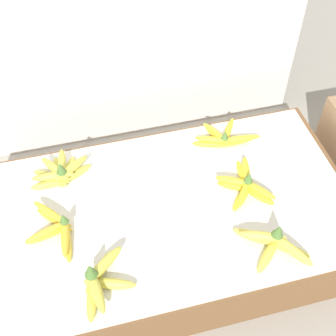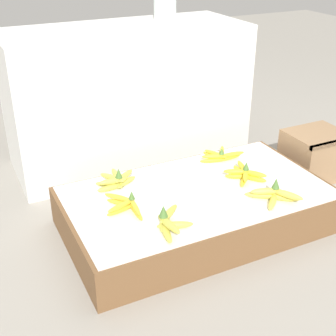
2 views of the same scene
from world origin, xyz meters
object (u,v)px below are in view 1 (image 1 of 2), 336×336
banana_bunch_front_midleft (273,244)px  banana_bunch_middle_left (56,228)px  banana_bunch_back_left (61,172)px  banana_bunch_back_midleft (224,137)px  banana_bunch_middle_midleft (245,185)px  banana_bunch_front_left (99,280)px

banana_bunch_front_midleft → banana_bunch_middle_left: 0.67m
banana_bunch_back_left → banana_bunch_middle_left: bearing=-99.8°
banana_bunch_middle_left → banana_bunch_back_midleft: (0.64, 0.25, -0.00)m
banana_bunch_front_midleft → banana_bunch_middle_midleft: 0.24m
banana_bunch_front_midleft → banana_bunch_middle_left: size_ratio=0.87×
banana_bunch_back_midleft → banana_bunch_middle_left: bearing=-158.7°
banana_bunch_middle_left → banana_bunch_back_left: banana_bunch_back_left is taller
banana_bunch_front_left → banana_bunch_back_midleft: bearing=40.8°
banana_bunch_front_midleft → banana_bunch_middle_left: (-0.63, 0.22, -0.01)m
banana_bunch_middle_left → banana_bunch_back_left: (0.04, 0.22, 0.00)m
banana_bunch_middle_left → banana_bunch_middle_midleft: 0.63m
banana_bunch_front_left → banana_bunch_front_midleft: (0.53, -0.01, -0.00)m
banana_bunch_front_left → banana_bunch_back_left: 0.44m
banana_bunch_back_left → banana_bunch_back_midleft: banana_bunch_back_left is taller
banana_bunch_front_left → banana_bunch_middle_midleft: banana_bunch_front_left is taller
banana_bunch_front_midleft → banana_bunch_back_left: size_ratio=0.97×
banana_bunch_front_midleft → banana_bunch_middle_left: banana_bunch_front_midleft is taller
banana_bunch_front_left → banana_bunch_front_midleft: banana_bunch_front_left is taller
banana_bunch_back_midleft → banana_bunch_middle_midleft: bearing=-91.6°
banana_bunch_middle_left → banana_bunch_middle_midleft: (0.63, 0.01, 0.00)m
banana_bunch_front_left → banana_bunch_middle_left: bearing=116.0°
banana_bunch_middle_left → banana_bunch_front_midleft: bearing=-19.5°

